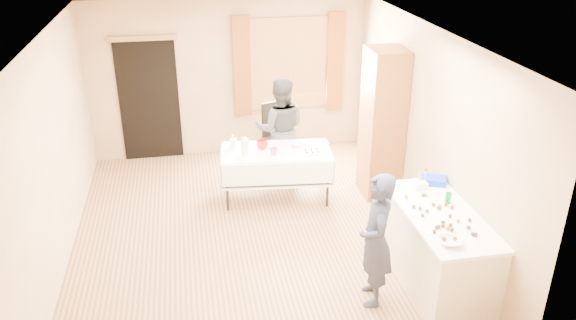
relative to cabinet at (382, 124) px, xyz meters
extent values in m
cube|color=#9E7047|center=(-1.99, -0.84, -1.09)|extent=(4.50, 5.50, 0.02)
cube|color=white|center=(-1.99, -0.84, 1.53)|extent=(4.50, 5.50, 0.02)
cube|color=tan|center=(-1.99, 1.92, 0.22)|extent=(4.50, 0.02, 2.60)
cube|color=tan|center=(-1.99, -3.60, 0.22)|extent=(4.50, 0.02, 2.60)
cube|color=tan|center=(-4.25, -0.84, 0.22)|extent=(0.02, 5.50, 2.60)
cube|color=tan|center=(0.27, -0.84, 0.22)|extent=(0.02, 5.50, 2.60)
cube|color=olive|center=(-0.99, 1.88, 0.42)|extent=(1.32, 0.06, 1.52)
cube|color=white|center=(-0.99, 1.87, 0.42)|extent=(1.20, 0.02, 1.40)
cube|color=brown|center=(-1.77, 1.83, 0.42)|extent=(0.28, 0.06, 1.65)
cube|color=brown|center=(-0.21, 1.83, 0.42)|extent=(0.28, 0.06, 1.65)
cube|color=black|center=(-3.29, 1.89, -0.08)|extent=(0.95, 0.04, 2.00)
cube|color=olive|center=(-3.29, 1.86, 0.94)|extent=(1.05, 0.06, 0.08)
cube|color=brown|center=(0.00, 0.00, 0.00)|extent=(0.50, 0.60, 2.15)
cube|color=beige|center=(-0.10, -2.22, -0.65)|extent=(0.72, 1.59, 0.86)
cube|color=white|center=(-0.10, -2.22, -0.19)|extent=(0.78, 1.65, 0.04)
cube|color=white|center=(-1.51, 0.09, -0.35)|extent=(1.59, 0.91, 0.04)
cube|color=black|center=(-1.26, 1.14, -0.61)|extent=(0.57, 0.57, 0.06)
cube|color=black|center=(-1.34, 1.32, -0.33)|extent=(0.42, 0.21, 0.62)
imported|color=#20253E|center=(-0.88, -2.37, -0.33)|extent=(0.67, 0.55, 1.49)
imported|color=black|center=(-1.33, 0.75, -0.27)|extent=(0.99, 0.88, 1.61)
cylinder|color=#067925|center=(0.05, -2.03, -0.10)|extent=(0.08, 0.08, 0.12)
imported|color=white|center=(-0.29, -2.80, -0.14)|extent=(0.33, 0.33, 0.05)
cube|color=white|center=(-0.12, -1.66, -0.13)|extent=(0.15, 0.11, 0.08)
cube|color=#1131B8|center=(0.08, -1.56, -0.13)|extent=(0.35, 0.30, 0.08)
cylinder|color=silver|center=(-1.95, 0.04, -0.22)|extent=(0.11, 0.11, 0.22)
imported|color=#B21310|center=(-1.69, 0.19, -0.26)|extent=(0.19, 0.19, 0.13)
imported|color=red|center=(-1.57, -0.05, -0.27)|extent=(0.19, 0.19, 0.10)
imported|color=white|center=(-1.19, 0.18, -0.30)|extent=(0.26, 0.26, 0.05)
cube|color=white|center=(-1.03, -0.09, -0.32)|extent=(0.29, 0.22, 0.02)
imported|color=white|center=(-2.09, 0.32, -0.23)|extent=(0.14, 0.14, 0.19)
sphere|color=#3F2314|center=(-0.13, -1.85, -0.14)|extent=(0.04, 0.04, 0.04)
sphere|color=#3A2115|center=(-0.36, -2.59, -0.14)|extent=(0.04, 0.04, 0.04)
sphere|color=#3A2115|center=(-0.22, -2.50, -0.14)|extent=(0.04, 0.04, 0.04)
sphere|color=#3A2115|center=(-0.14, -2.07, -0.14)|extent=(0.04, 0.04, 0.04)
sphere|color=#3A2115|center=(-0.21, -2.76, -0.14)|extent=(0.04, 0.04, 0.04)
sphere|color=#3A2115|center=(-0.32, -2.74, -0.14)|extent=(0.04, 0.04, 0.04)
sphere|color=#3F2314|center=(-0.36, -1.85, -0.14)|extent=(0.04, 0.04, 0.04)
sphere|color=#3A2115|center=(-0.30, -2.52, -0.14)|extent=(0.04, 0.04, 0.04)
sphere|color=#3A2115|center=(-0.17, -2.60, -0.14)|extent=(0.04, 0.04, 0.04)
sphere|color=#3A2115|center=(-0.14, -2.51, -0.14)|extent=(0.04, 0.04, 0.04)
sphere|color=#3A2115|center=(-0.37, -2.08, -0.14)|extent=(0.04, 0.04, 0.04)
sphere|color=#3A2115|center=(0.00, -2.70, -0.14)|extent=(0.04, 0.04, 0.04)
sphere|color=#3F2314|center=(-0.20, -2.56, -0.14)|extent=(0.04, 0.04, 0.04)
sphere|color=#3A2115|center=(-0.31, -2.12, -0.14)|extent=(0.04, 0.04, 0.04)
sphere|color=#3A2115|center=(0.04, -2.17, -0.14)|extent=(0.04, 0.04, 0.04)
sphere|color=#3A2115|center=(-0.07, -2.33, -0.14)|extent=(0.04, 0.04, 0.04)
sphere|color=#3A2115|center=(0.02, -2.59, -0.14)|extent=(0.04, 0.04, 0.04)
sphere|color=#3A2115|center=(-0.26, -2.20, -0.14)|extent=(0.04, 0.04, 0.04)
sphere|color=#3F2314|center=(-0.03, -2.44, -0.14)|extent=(0.04, 0.04, 0.04)
sphere|color=#3A2115|center=(-0.28, -2.51, -0.14)|extent=(0.04, 0.04, 0.04)
sphere|color=#3A2115|center=(-0.11, -2.16, -0.14)|extent=(0.04, 0.04, 0.04)
sphere|color=#3A2115|center=(-0.20, -2.44, -0.14)|extent=(0.04, 0.04, 0.04)
sphere|color=#3A2115|center=(-0.16, -1.85, -0.14)|extent=(0.04, 0.04, 0.04)
sphere|color=#3A2115|center=(0.10, -2.45, -0.14)|extent=(0.04, 0.04, 0.04)
sphere|color=#3F2314|center=(-0.08, -2.12, -0.14)|extent=(0.04, 0.04, 0.04)
sphere|color=#3A2115|center=(-0.35, -2.27, -0.14)|extent=(0.04, 0.04, 0.04)
sphere|color=#3A2115|center=(0.02, -2.72, -0.14)|extent=(0.04, 0.04, 0.04)
sphere|color=#3A2115|center=(0.00, -2.09, -0.14)|extent=(0.04, 0.04, 0.04)
camera|label=1|loc=(-2.69, -7.03, 2.85)|focal=35.00mm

